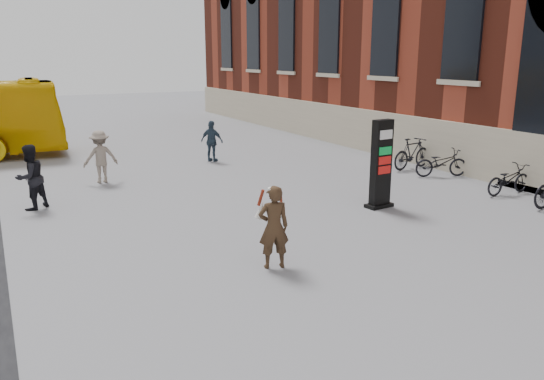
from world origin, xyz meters
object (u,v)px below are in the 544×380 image
bike_4 (509,179)px  bike_7 (412,153)px  woman (274,226)px  info_pylon (381,164)px  pedestrian_c (212,141)px  bike_6 (441,163)px  pedestrian_b (100,157)px  pedestrian_a (30,177)px

bike_4 → bike_7: 4.17m
woman → bike_7: bearing=-132.1°
info_pylon → woman: 5.19m
info_pylon → pedestrian_c: bearing=96.6°
bike_4 → bike_6: bearing=0.9°
pedestrian_b → bike_6: pedestrian_b is taller
woman → bike_6: woman is taller
info_pylon → woman: (-4.59, -2.39, -0.35)m
bike_6 → bike_7: bike_7 is taller
pedestrian_b → bike_6: size_ratio=0.93×
info_pylon → bike_7: (4.32, 3.45, -0.63)m
pedestrian_a → bike_7: (12.76, -0.83, -0.31)m
pedestrian_c → bike_6: 8.61m
bike_4 → bike_7: bearing=0.9°
bike_4 → bike_6: (0.00, 2.72, 0.03)m
info_pylon → pedestrian_c: (-1.63, 8.22, -0.40)m
info_pylon → pedestrian_c: size_ratio=1.50×
pedestrian_c → woman: bearing=125.1°
woman → pedestrian_a: bearing=-45.4°
pedestrian_b → pedestrian_c: bearing=-163.3°
info_pylon → bike_7: bearing=34.0°
pedestrian_a → pedestrian_c: 7.86m
pedestrian_a → bike_7: size_ratio=0.92×
pedestrian_b → bike_4: pedestrian_b is taller
woman → pedestrian_c: 11.02m
info_pylon → pedestrian_b: bearing=128.4°
info_pylon → bike_6: 4.82m
info_pylon → bike_4: 4.44m
bike_7 → pedestrian_b: bearing=65.1°
pedestrian_c → bike_7: size_ratio=0.84×
pedestrian_a → pedestrian_b: pedestrian_a is taller
bike_4 → woman: bearing=101.5°
woman → pedestrian_c: size_ratio=1.04×
pedestrian_c → bike_4: 10.74m
pedestrian_b → bike_4: size_ratio=0.99×
pedestrian_c → pedestrian_b: bearing=70.1°
woman → bike_4: size_ratio=0.96×
pedestrian_a → pedestrian_b: bearing=-169.6°
pedestrian_c → bike_7: pedestrian_c is taller
pedestrian_b → pedestrian_c: size_ratio=1.07×
bike_6 → bike_4: bearing=-159.2°
pedestrian_b → woman: bearing=97.2°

